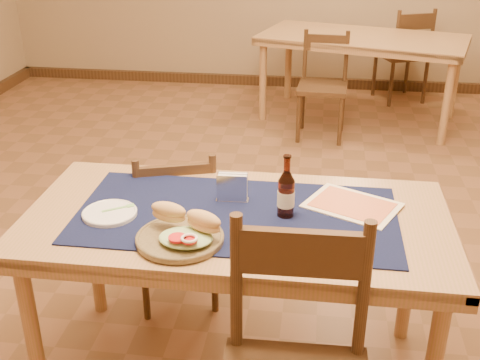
# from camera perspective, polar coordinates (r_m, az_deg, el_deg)

# --- Properties ---
(room) EXTENTS (6.04, 7.04, 2.84)m
(room) POSITION_cam_1_polar(r_m,az_deg,el_deg) (2.82, 2.00, 16.38)
(room) COLOR brown
(room) RESTS_ON ground
(main_table) EXTENTS (1.60, 0.80, 0.75)m
(main_table) POSITION_cam_1_polar(r_m,az_deg,el_deg) (2.31, -0.34, -5.16)
(main_table) COLOR #A6744E
(main_table) RESTS_ON ground
(placemat) EXTENTS (1.20, 0.60, 0.01)m
(placemat) POSITION_cam_1_polar(r_m,az_deg,el_deg) (2.26, -0.34, -3.29)
(placemat) COLOR #10143B
(placemat) RESTS_ON main_table
(baseboard) EXTENTS (6.00, 7.00, 0.10)m
(baseboard) POSITION_cam_1_polar(r_m,az_deg,el_deg) (3.31, 1.65, -7.40)
(baseboard) COLOR #442C18
(baseboard) RESTS_ON ground
(back_table) EXTENTS (1.89, 1.28, 0.75)m
(back_table) POSITION_cam_1_polar(r_m,az_deg,el_deg) (5.43, 11.51, 12.41)
(back_table) COLOR #A6744E
(back_table) RESTS_ON ground
(chair_main_far) EXTENTS (0.48, 0.48, 0.83)m
(chair_main_far) POSITION_cam_1_polar(r_m,az_deg,el_deg) (2.87, -6.12, -4.16)
(chair_main_far) COLOR #442C18
(chair_main_far) RESTS_ON ground
(chair_back_near) EXTENTS (0.42, 0.42, 0.85)m
(chair_back_near) POSITION_cam_1_polar(r_m,az_deg,el_deg) (5.03, 7.87, 9.01)
(chair_back_near) COLOR #442C18
(chair_back_near) RESTS_ON ground
(chair_back_far) EXTENTS (0.54, 0.54, 0.91)m
(chair_back_far) POSITION_cam_1_polar(r_m,az_deg,el_deg) (6.09, 15.32, 11.51)
(chair_back_far) COLOR #442C18
(chair_back_far) RESTS_ON ground
(sandwich_plate) EXTENTS (0.31, 0.31, 0.12)m
(sandwich_plate) POSITION_cam_1_polar(r_m,az_deg,el_deg) (2.09, -5.47, -5.03)
(sandwich_plate) COLOR brown
(sandwich_plate) RESTS_ON placemat
(side_plate) EXTENTS (0.20, 0.20, 0.02)m
(side_plate) POSITION_cam_1_polar(r_m,az_deg,el_deg) (2.30, -12.26, -3.05)
(side_plate) COLOR white
(side_plate) RESTS_ON placemat
(fork) EXTENTS (0.11, 0.08, 0.00)m
(fork) POSITION_cam_1_polar(r_m,az_deg,el_deg) (2.32, -11.23, -2.58)
(fork) COLOR #81C86D
(fork) RESTS_ON side_plate
(beer_bottle) EXTENTS (0.06, 0.06, 0.24)m
(beer_bottle) POSITION_cam_1_polar(r_m,az_deg,el_deg) (2.22, 4.39, -1.30)
(beer_bottle) COLOR #4E1A0E
(beer_bottle) RESTS_ON placemat
(napkin_holder) EXTENTS (0.13, 0.05, 0.11)m
(napkin_holder) POSITION_cam_1_polar(r_m,az_deg,el_deg) (2.34, -0.74, -0.77)
(napkin_holder) COLOR silver
(napkin_holder) RESTS_ON placemat
(menu_card) EXTENTS (0.41, 0.37, 0.01)m
(menu_card) POSITION_cam_1_polar(r_m,az_deg,el_deg) (2.36, 10.60, -2.34)
(menu_card) COLOR #F7E4BA
(menu_card) RESTS_ON placemat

